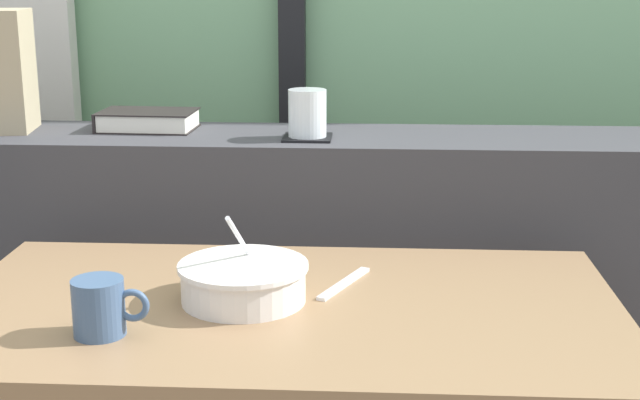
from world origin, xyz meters
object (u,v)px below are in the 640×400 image
at_px(coaster_square, 307,138).
at_px(closed_book, 147,120).
at_px(breakfast_table, 285,373).
at_px(juice_glass, 307,116).
at_px(fork_utensil, 344,283).
at_px(ceramic_mug, 100,307).
at_px(soup_bowl, 243,282).

xyz_separation_m(coaster_square, closed_book, (-0.36, 0.09, 0.02)).
bearing_deg(closed_book, breakfast_table, -58.74).
relative_size(coaster_square, closed_book, 0.47).
distance_m(coaster_square, juice_glass, 0.05).
xyz_separation_m(fork_utensil, ceramic_mug, (-0.35, -0.23, 0.04)).
bearing_deg(closed_book, coaster_square, -13.88).
bearing_deg(fork_utensil, coaster_square, 126.96).
bearing_deg(breakfast_table, coaster_square, 89.80).
xyz_separation_m(closed_book, soup_bowl, (0.29, -0.58, -0.16)).
bearing_deg(breakfast_table, ceramic_mug, -150.43).
bearing_deg(closed_book, juice_glass, -13.88).
height_order(breakfast_table, fork_utensil, fork_utensil).
height_order(juice_glass, closed_book, juice_glass).
distance_m(breakfast_table, fork_utensil, 0.18).
relative_size(soup_bowl, fork_utensil, 1.23).
xyz_separation_m(breakfast_table, ceramic_mug, (-0.25, -0.14, 0.17)).
distance_m(closed_book, soup_bowl, 0.67).
bearing_deg(soup_bowl, coaster_square, 82.23).
distance_m(juice_glass, soup_bowl, 0.53).
bearing_deg(fork_utensil, ceramic_mug, -121.68).
height_order(coaster_square, fork_utensil, coaster_square).
bearing_deg(ceramic_mug, juice_glass, 68.39).
distance_m(juice_glass, ceramic_mug, 0.72).
distance_m(breakfast_table, closed_book, 0.76).
height_order(closed_book, fork_utensil, closed_book).
relative_size(breakfast_table, juice_glass, 11.01).
xyz_separation_m(juice_glass, fork_utensil, (0.09, -0.41, -0.22)).
xyz_separation_m(closed_book, ceramic_mug, (0.10, -0.73, -0.15)).
height_order(breakfast_table, juice_glass, juice_glass).
bearing_deg(juice_glass, closed_book, 166.12).
relative_size(juice_glass, soup_bowl, 0.47).
bearing_deg(closed_book, fork_utensil, -48.06).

